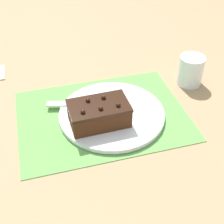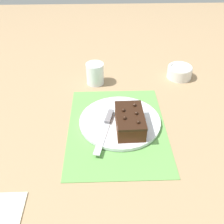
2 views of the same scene
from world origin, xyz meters
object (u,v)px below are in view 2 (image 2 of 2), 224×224
Objects in this scene: drinking_glass at (95,74)px; small_bowl at (180,71)px; chocolate_cake at (130,121)px; cake_plate at (120,121)px; serving_knife at (107,124)px.

drinking_glass is 0.38m from small_bowl.
chocolate_cake is 0.34m from drinking_glass.
cake_plate is 0.06m from chocolate_cake.
chocolate_cake is (0.04, 0.03, 0.04)m from cake_plate.
cake_plate is 3.11× the size of drinking_glass.
chocolate_cake reaches higher than cake_plate.
serving_knife is at bearing 8.47° from drinking_glass.
cake_plate is 2.63× the size of small_bowl.
serving_knife is 0.48m from small_bowl.
chocolate_cake is at bearing -178.81° from serving_knife.
serving_knife is 1.98× the size of small_bowl.
cake_plate is 0.05m from serving_knife.
cake_plate is 0.29m from drinking_glass.
cake_plate is 0.43m from small_bowl.
drinking_glass is 0.84× the size of small_bowl.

